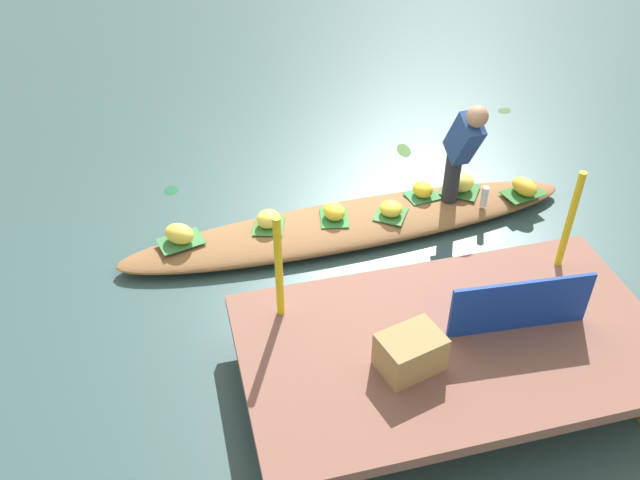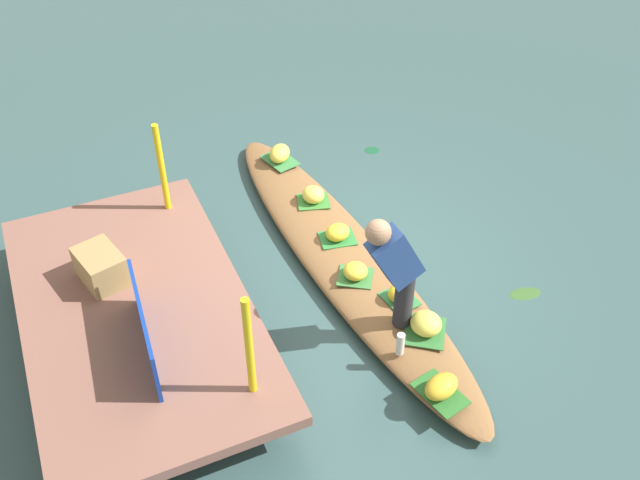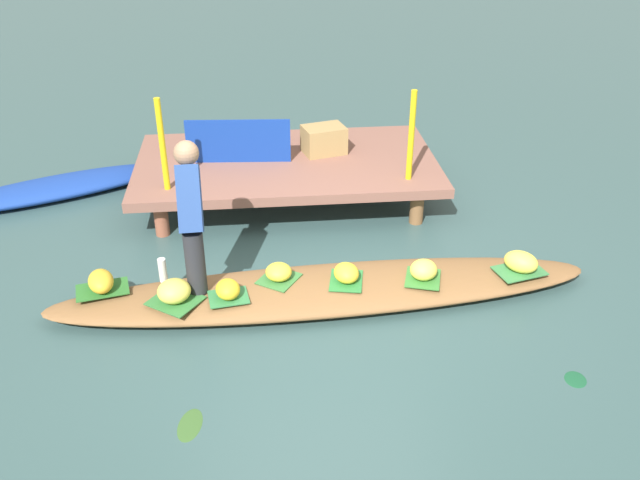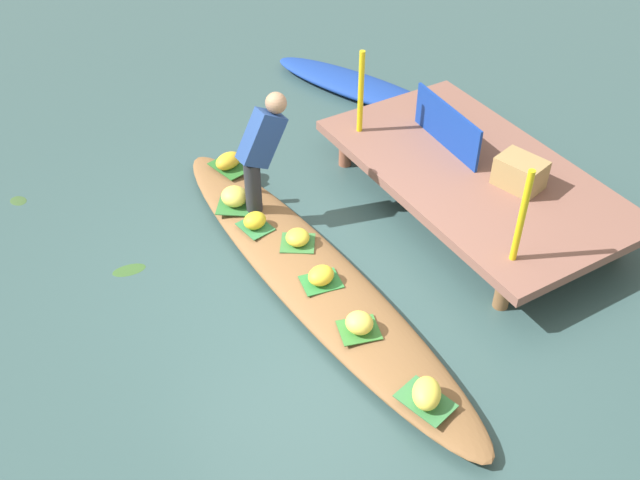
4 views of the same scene
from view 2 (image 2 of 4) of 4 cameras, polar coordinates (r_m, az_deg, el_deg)
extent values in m
plane|color=#335050|center=(6.94, 1.85, -2.02)|extent=(40.00, 40.00, 0.00)
cube|color=brown|center=(6.14, -14.45, -5.45)|extent=(3.20, 1.80, 0.10)
cylinder|color=brown|center=(5.56, -3.69, -13.68)|extent=(0.14, 0.14, 0.34)
cylinder|color=brown|center=(7.32, -10.94, 1.45)|extent=(0.14, 0.14, 0.34)
cylinder|color=olive|center=(7.26, -21.88, -1.50)|extent=(0.14, 0.14, 0.34)
ellipsoid|color=brown|center=(6.88, 1.87, -1.44)|extent=(4.65, 0.99, 0.19)
cube|color=#317034|center=(6.12, 8.35, -7.18)|extent=(0.50, 0.49, 0.01)
ellipsoid|color=#E5D651|center=(6.06, 8.43, -6.59)|extent=(0.34, 0.34, 0.19)
cube|color=#387C33|center=(7.42, -0.54, 3.11)|extent=(0.37, 0.39, 0.01)
ellipsoid|color=#F9E052|center=(7.37, -0.54, 3.63)|extent=(0.30, 0.29, 0.17)
cube|color=#2A6728|center=(5.71, 9.54, -11.93)|extent=(0.47, 0.35, 0.01)
ellipsoid|color=gold|center=(5.65, 9.62, -11.42)|extent=(0.28, 0.34, 0.16)
cube|color=#397C42|center=(8.06, -3.20, 6.36)|extent=(0.46, 0.37, 0.01)
ellipsoid|color=#F9DD4B|center=(8.01, -3.22, 6.89)|extent=(0.36, 0.35, 0.18)
cube|color=#2D7C38|center=(6.95, 1.40, 0.12)|extent=(0.33, 0.38, 0.01)
ellipsoid|color=yellow|center=(6.90, 1.41, 0.62)|extent=(0.25, 0.28, 0.16)
cube|color=#397638|center=(6.54, 2.82, -2.93)|extent=(0.41, 0.42, 0.01)
ellipsoid|color=yellow|center=(6.50, 2.84, -2.48)|extent=(0.31, 0.31, 0.14)
cube|color=#327841|center=(6.37, 6.36, -4.68)|extent=(0.35, 0.30, 0.01)
ellipsoid|color=yellow|center=(6.31, 6.40, -4.19)|extent=(0.24, 0.26, 0.15)
cylinder|color=#28282D|center=(5.98, 6.68, -4.69)|extent=(0.16, 0.16, 0.55)
cube|color=navy|center=(5.59, 5.99, -1.41)|extent=(0.20, 0.50, 0.59)
sphere|color=#9E7556|center=(5.31, 4.65, 0.62)|extent=(0.20, 0.20, 0.20)
cylinder|color=silver|center=(5.86, 6.41, -8.22)|extent=(0.07, 0.07, 0.21)
cube|color=navy|center=(5.59, -13.79, -6.77)|extent=(1.09, 0.11, 0.46)
cylinder|color=gold|center=(5.02, -5.66, -8.47)|extent=(0.06, 0.06, 0.92)
cylinder|color=gold|center=(6.81, -12.47, 5.61)|extent=(0.06, 0.06, 0.92)
cube|color=#9C7E4C|center=(6.32, -17.03, -2.07)|extent=(0.51, 0.42, 0.30)
ellipsoid|color=#184F30|center=(8.59, 4.17, 7.14)|extent=(0.21, 0.23, 0.01)
ellipsoid|color=#365C29|center=(6.91, 16.00, -4.11)|extent=(0.21, 0.33, 0.01)
camera|label=1|loc=(6.92, -53.94, 21.92)|focal=38.32mm
camera|label=3|loc=(8.29, 38.94, 23.16)|focal=38.36mm
camera|label=4|loc=(10.05, 5.54, 39.92)|focal=41.58mm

